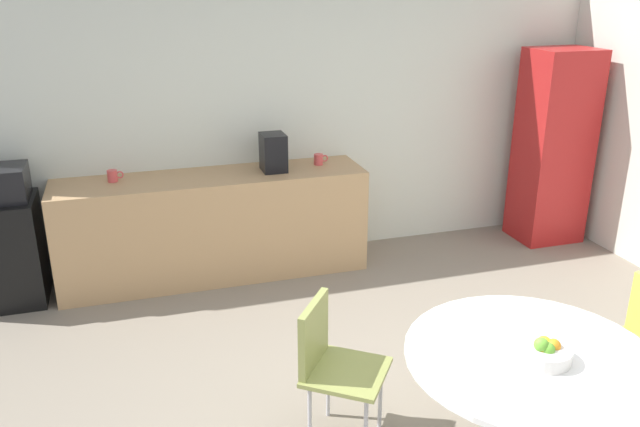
{
  "coord_description": "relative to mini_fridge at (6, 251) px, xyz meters",
  "views": [
    {
      "loc": [
        -1.36,
        -2.55,
        2.48
      ],
      "look_at": [
        -0.15,
        1.39,
        0.95
      ],
      "focal_mm": 36.29,
      "sensor_mm": 36.0,
      "label": 1
    }
  ],
  "objects": [
    {
      "name": "wall_back",
      "position": [
        2.35,
        0.35,
        0.87
      ],
      "size": [
        6.0,
        0.1,
        2.6
      ],
      "primitive_type": "cube",
      "color": "silver",
      "rests_on": "ground_plane"
    },
    {
      "name": "counter_block",
      "position": [
        1.64,
        0.0,
        0.02
      ],
      "size": [
        2.59,
        0.6,
        0.9
      ],
      "primitive_type": "cube",
      "color": "tan",
      "rests_on": "ground_plane"
    },
    {
      "name": "mug_white",
      "position": [
        0.86,
        0.08,
        0.52
      ],
      "size": [
        0.13,
        0.08,
        0.09
      ],
      "color": "#D84C4C",
      "rests_on": "counter_block"
    },
    {
      "name": "coffee_maker",
      "position": [
        2.18,
        0.0,
        0.63
      ],
      "size": [
        0.2,
        0.24,
        0.32
      ],
      "primitive_type": "cube",
      "color": "black",
      "rests_on": "counter_block"
    },
    {
      "name": "locker_cabinet",
      "position": [
        4.9,
        -0.1,
        0.5
      ],
      "size": [
        0.6,
        0.5,
        1.85
      ],
      "primitive_type": "cube",
      "color": "#B21E1E",
      "rests_on": "ground_plane"
    },
    {
      "name": "mini_fridge",
      "position": [
        0.0,
        0.0,
        0.0
      ],
      "size": [
        0.54,
        0.54,
        0.85
      ],
      "primitive_type": "cube",
      "color": "black",
      "rests_on": "ground_plane"
    },
    {
      "name": "round_table",
      "position": [
        2.77,
        -2.92,
        0.2
      ],
      "size": [
        1.23,
        1.23,
        0.75
      ],
      "color": "silver",
      "rests_on": "ground_plane"
    },
    {
      "name": "fruit_bowl",
      "position": [
        2.79,
        -2.98,
        0.37
      ],
      "size": [
        0.26,
        0.26,
        0.13
      ],
      "color": "silver",
      "rests_on": "round_table"
    },
    {
      "name": "chair_olive",
      "position": [
        1.94,
        -2.31,
        0.1
      ],
      "size": [
        0.59,
        0.59,
        0.83
      ],
      "color": "silver",
      "rests_on": "ground_plane"
    },
    {
      "name": "mug_green",
      "position": [
        2.6,
        0.06,
        0.52
      ],
      "size": [
        0.13,
        0.08,
        0.09
      ],
      "color": "#D84C4C",
      "rests_on": "counter_block"
    }
  ]
}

